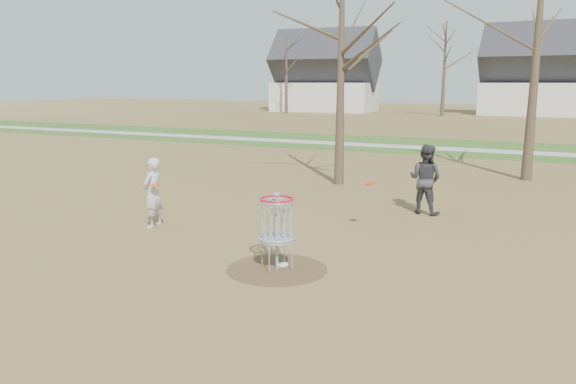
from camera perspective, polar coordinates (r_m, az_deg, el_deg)
The scene contains 11 objects.
ground at distance 10.12m, azimuth -1.12°, elevation -7.85°, with size 160.00×160.00×0.00m, color brown.
green_band at distance 30.04m, azimuth 17.23°, elevation 4.34°, with size 160.00×8.00×0.01m, color #2D5119.
footpath at distance 29.06m, azimuth 16.93°, elevation 4.17°, with size 160.00×1.50×0.01m, color #9E9E99.
dirt_circle at distance 10.12m, azimuth -1.12°, elevation -7.82°, with size 1.80×1.80×0.01m, color #47331E.
player_standing at distance 13.17m, azimuth -13.56°, elevation -0.08°, with size 0.59×0.38×1.61m, color silver.
player_throwing at distance 14.55m, azimuth 13.77°, elevation 1.27°, with size 0.86×0.67×1.76m, color #333438.
disc_grounded at distance 10.31m, azimuth -0.58°, elevation -7.38°, with size 0.22×0.22×0.02m, color white.
discs_in_play at distance 12.42m, azimuth -2.16°, elevation 0.76°, with size 4.63×2.10×0.13m.
disc_golf_basket at distance 9.86m, azimuth -1.14°, elevation -2.82°, with size 0.64×0.64×1.35m.
bare_trees at distance 44.45m, azimuth 22.90°, elevation 12.92°, with size 52.62×44.98×9.00m.
houses_row at distance 61.11m, azimuth 26.03°, elevation 10.23°, with size 56.51×10.01×7.26m.
Camera 1 is at (4.31, -8.55, 3.29)m, focal length 35.00 mm.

